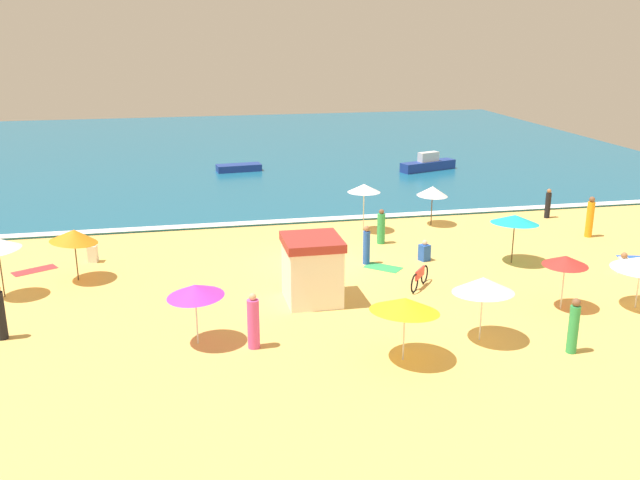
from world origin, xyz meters
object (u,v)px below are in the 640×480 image
object	(u,v)px
beach_umbrella_7	(405,305)
beachgoer_1	(590,218)
beach_umbrella_8	(195,291)
beach_umbrella_2	(483,285)
small_boat_0	(428,164)
beachgoer_11	(381,228)
beach_umbrella_1	(515,219)
beach_umbrella_3	(74,236)
beach_umbrella_5	(566,261)
beachgoer_2	(424,252)
small_boat_1	(239,168)
beach_umbrella_4	(364,188)
beachgoer_8	(548,204)
beachgoer_6	(623,264)
beachgoer_3	(366,245)
lifeguard_cabana	(312,269)
beachgoer_4	(0,313)
beachgoer_0	(574,327)
beachgoer_9	(324,244)
beachgoer_5	(93,253)
parked_bicycle	(420,277)
beach_umbrella_0	(432,191)
beachgoer_7	(253,323)

from	to	relation	value
beach_umbrella_7	beachgoer_1	distance (m)	16.13
beach_umbrella_7	beach_umbrella_8	size ratio (longest dim) A/B	1.32
beach_umbrella_2	small_boat_0	bearing A→B (deg)	73.34
beachgoer_11	beach_umbrella_1	bearing A→B (deg)	-39.23
beach_umbrella_3	beachgoer_11	distance (m)	13.05
beach_umbrella_5	beachgoer_2	xyz separation A→B (m)	(-2.86, 5.94, -1.37)
small_boat_0	small_boat_1	distance (m)	12.71
beach_umbrella_5	beach_umbrella_4	bearing A→B (deg)	111.64
beach_umbrella_2	beach_umbrella_4	bearing A→B (deg)	91.83
beach_umbrella_4	beachgoer_2	distance (m)	5.20
beach_umbrella_3	beachgoer_8	size ratio (longest dim) A/B	1.40
beachgoer_1	beachgoer_6	xyz separation A→B (m)	(-1.48, -4.81, -0.54)
beachgoer_1	beachgoer_3	world-z (taller)	beachgoer_1
lifeguard_cabana	beachgoer_4	distance (m)	10.20
beach_umbrella_4	beachgoer_11	xyz separation A→B (m)	(0.27, -2.03, -1.37)
beach_umbrella_7	beach_umbrella_8	xyz separation A→B (m)	(-5.87, 2.35, 0.01)
lifeguard_cabana	beachgoer_0	size ratio (longest dim) A/B	1.36
beach_umbrella_2	beachgoer_0	xyz separation A→B (m)	(2.33, -1.38, -1.00)
beach_umbrella_4	beachgoer_1	distance (m)	10.54
beach_umbrella_1	beach_umbrella_2	distance (m)	8.03
beach_umbrella_1	beachgoer_11	xyz separation A→B (m)	(-4.54, 3.71, -1.14)
beachgoer_8	beachgoer_11	world-z (taller)	beachgoer_11
beach_umbrella_8	beachgoer_3	distance (m)	9.54
beachgoer_2	small_boat_0	world-z (taller)	small_boat_0
beach_umbrella_5	lifeguard_cabana	bearing A→B (deg)	163.55
beach_umbrella_5	beachgoer_6	bearing A→B (deg)	33.36
beach_umbrella_8	beach_umbrella_4	bearing A→B (deg)	52.95
beach_umbrella_1	beachgoer_1	distance (m)	5.98
small_boat_1	beachgoer_11	bearing A→B (deg)	-74.67
beachgoer_0	lifeguard_cabana	bearing A→B (deg)	140.44
beach_umbrella_7	beachgoer_9	distance (m)	10.52
beachgoer_5	small_boat_0	world-z (taller)	small_boat_0
parked_bicycle	lifeguard_cabana	bearing A→B (deg)	-172.76
beach_umbrella_5	beachgoer_2	world-z (taller)	beach_umbrella_5
beachgoer_2	beachgoer_6	size ratio (longest dim) A/B	1.04
beach_umbrella_7	beachgoer_3	bearing A→B (deg)	81.79
lifeguard_cabana	beachgoer_1	bearing A→B (deg)	20.21
beachgoer_0	beach_umbrella_0	bearing A→B (deg)	86.58
beachgoer_11	beachgoer_8	bearing A→B (deg)	14.73
beachgoer_2	beachgoer_3	size ratio (longest dim) A/B	0.55
beachgoer_1	beachgoer_8	xyz separation A→B (m)	(-0.17, 3.48, -0.19)
beachgoer_3	beach_umbrella_7	bearing A→B (deg)	-98.21
beach_umbrella_4	beachgoer_3	xyz separation A→B (m)	(-1.13, -4.63, -1.32)
beach_umbrella_1	beachgoer_7	world-z (taller)	beach_umbrella_1
beachgoer_6	beachgoer_8	bearing A→B (deg)	81.04
beachgoer_8	beachgoer_7	bearing A→B (deg)	-143.75
beach_umbrella_7	small_boat_1	world-z (taller)	beach_umbrella_7
small_boat_0	small_boat_1	bearing A→B (deg)	169.24
beachgoer_8	beach_umbrella_1	bearing A→B (deg)	-129.02
beachgoer_1	beachgoer_2	distance (m)	8.85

